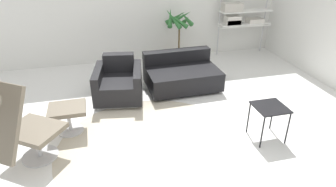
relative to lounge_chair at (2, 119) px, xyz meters
name	(u,v)px	position (x,y,z in m)	size (l,w,h in m)	color
ground_plane	(167,135)	(1.86, 0.36, -0.77)	(12.00, 12.00, 0.00)	white
round_rug	(153,146)	(1.62, 0.14, -0.76)	(2.54, 2.54, 0.01)	#BCB29E
lounge_chair	(2,119)	(0.00, 0.00, 0.00)	(1.04, 1.13, 1.26)	#BCBCC1
ottoman	(68,113)	(0.56, 0.78, -0.47)	(0.50, 0.43, 0.39)	#BCBCC1
armchair_red	(119,84)	(1.34, 1.62, -0.50)	(0.90, 0.96, 0.69)	silver
couch_low	(181,75)	(2.49, 1.77, -0.54)	(1.29, 0.92, 0.61)	black
side_table	(270,110)	(3.16, -0.04, -0.33)	(0.41, 0.41, 0.49)	black
potted_plant	(179,37)	(2.78, 2.97, -0.19)	(0.63, 0.63, 1.19)	brown
shelf_unit	(239,17)	(4.21, 3.09, 0.12)	(1.19, 0.28, 1.90)	#BCBCC1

